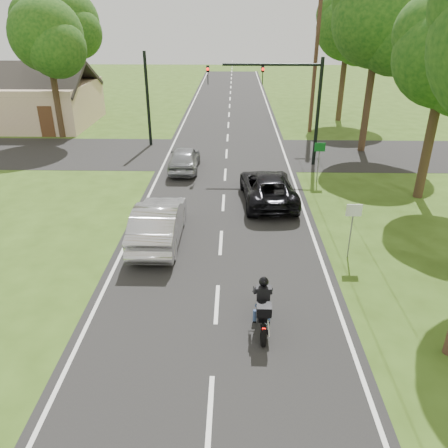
{
  "coord_description": "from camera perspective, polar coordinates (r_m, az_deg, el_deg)",
  "views": [
    {
      "loc": [
        0.48,
        -11.06,
        8.1
      ],
      "look_at": [
        0.15,
        3.0,
        1.3
      ],
      "focal_mm": 35.0,
      "sensor_mm": 36.0,
      "label": 1
    }
  ],
  "objects": [
    {
      "name": "house",
      "position": [
        39.25,
        -24.29,
        14.35
      ],
      "size": [
        10.2,
        8.0,
        4.84
      ],
      "color": "tan",
      "rests_on": "ground"
    },
    {
      "name": "sign_white",
      "position": [
        16.03,
        16.49,
        0.76
      ],
      "size": [
        0.55,
        0.07,
        2.12
      ],
      "color": "slate",
      "rests_on": "ground"
    },
    {
      "name": "signal_pole_far",
      "position": [
        30.04,
        -9.93,
        15.67
      ],
      "size": [
        0.2,
        0.2,
        6.0
      ],
      "primitive_type": "cylinder",
      "color": "black",
      "rests_on": "ground"
    },
    {
      "name": "ground",
      "position": [
        13.71,
        -0.94,
        -10.4
      ],
      "size": [
        140.0,
        140.0,
        0.0
      ],
      "primitive_type": "plane",
      "color": "#334D15",
      "rests_on": "ground"
    },
    {
      "name": "traffic_signal",
      "position": [
        25.52,
        8.11,
        16.63
      ],
      "size": [
        6.38,
        0.44,
        6.0
      ],
      "color": "black",
      "rests_on": "ground"
    },
    {
      "name": "tree_left_far",
      "position": [
        43.22,
        -19.42,
        23.22
      ],
      "size": [
        5.76,
        5.58,
        10.14
      ],
      "color": "#332316",
      "rests_on": "ground"
    },
    {
      "name": "tree_left_near",
      "position": [
        33.21,
        -21.8,
        21.44
      ],
      "size": [
        5.12,
        4.96,
        9.22
      ],
      "color": "#332316",
      "rests_on": "ground"
    },
    {
      "name": "utility_pole_far",
      "position": [
        33.68,
        11.87,
        20.17
      ],
      "size": [
        1.6,
        0.28,
        10.0
      ],
      "color": "#523425",
      "rests_on": "ground"
    },
    {
      "name": "motorcycle_rider",
      "position": [
        12.4,
        5.09,
        -11.11
      ],
      "size": [
        0.56,
        1.98,
        1.71
      ],
      "rotation": [
        0.0,
        0.0,
        -0.01
      ],
      "color": "black",
      "rests_on": "ground"
    },
    {
      "name": "dark_suv",
      "position": [
        20.73,
        5.74,
        4.81
      ],
      "size": [
        2.7,
        5.22,
        1.41
      ],
      "primitive_type": "imported",
      "rotation": [
        0.0,
        0.0,
        3.22
      ],
      "color": "black",
      "rests_on": "road"
    },
    {
      "name": "road",
      "position": [
        22.56,
        0.05,
        4.79
      ],
      "size": [
        8.0,
        100.0,
        0.01
      ],
      "primitive_type": "cube",
      "color": "black",
      "rests_on": "ground"
    },
    {
      "name": "tree_row_d",
      "position": [
        29.13,
        20.26,
        23.07
      ],
      "size": [
        5.76,
        5.58,
        10.45
      ],
      "color": "#332316",
      "rests_on": "ground"
    },
    {
      "name": "tree_row_e",
      "position": [
        37.94,
        16.41,
        22.96
      ],
      "size": [
        5.28,
        5.12,
        9.61
      ],
      "color": "#332316",
      "rests_on": "ground"
    },
    {
      "name": "cross_road",
      "position": [
        28.24,
        0.33,
        9.15
      ],
      "size": [
        60.0,
        7.0,
        0.01
      ],
      "primitive_type": "cube",
      "color": "black",
      "rests_on": "ground"
    },
    {
      "name": "sign_green",
      "position": [
        23.39,
        12.35,
        9.08
      ],
      "size": [
        0.55,
        0.07,
        2.12
      ],
      "color": "slate",
      "rests_on": "ground"
    },
    {
      "name": "silver_sedan",
      "position": [
        17.07,
        -8.53,
        0.23
      ],
      "size": [
        1.7,
        4.85,
        1.6
      ],
      "primitive_type": "imported",
      "rotation": [
        0.0,
        0.0,
        3.14
      ],
      "color": "#B5B4B9",
      "rests_on": "road"
    },
    {
      "name": "silver_suv",
      "position": [
        25.08,
        -5.19,
        8.54
      ],
      "size": [
        1.64,
        4.04,
        1.37
      ],
      "primitive_type": "imported",
      "rotation": [
        0.0,
        0.0,
        3.15
      ],
      "color": "#929599",
      "rests_on": "road"
    }
  ]
}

